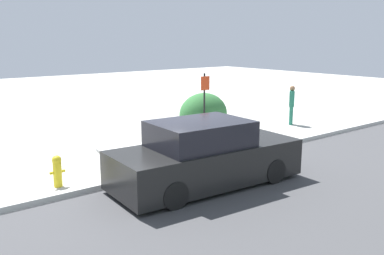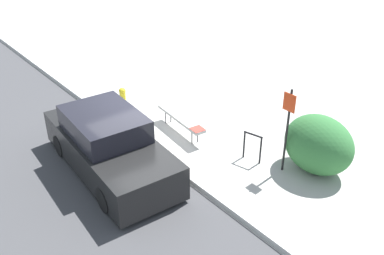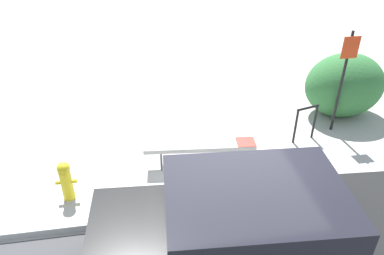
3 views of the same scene
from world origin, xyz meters
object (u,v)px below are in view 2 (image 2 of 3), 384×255
at_px(sign_post, 288,124).
at_px(parked_car_near, 109,146).
at_px(bench, 181,118).
at_px(fire_hydrant, 123,98).
at_px(bike_rack, 252,144).

xyz_separation_m(sign_post, parked_car_near, (-2.87, -3.45, -0.69)).
bearing_deg(parked_car_near, bench, 101.45).
distance_m(fire_hydrant, parked_car_near, 3.49).
height_order(bench, sign_post, sign_post).
bearing_deg(fire_hydrant, sign_post, 13.79).
bearing_deg(sign_post, fire_hydrant, -166.21).
xyz_separation_m(bench, fire_hydrant, (-2.45, -0.54, -0.07)).
relative_size(bike_rack, parked_car_near, 0.18).
relative_size(sign_post, fire_hydrant, 3.01).
xyz_separation_m(sign_post, fire_hydrant, (-5.67, -1.39, -0.98)).
relative_size(bench, bike_rack, 2.63).
bearing_deg(sign_post, bike_rack, -160.33).
xyz_separation_m(bike_rack, fire_hydrant, (-4.84, -1.10, -0.09)).
bearing_deg(fire_hydrant, parked_car_near, -36.31).
bearing_deg(bike_rack, parked_car_near, -122.93).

